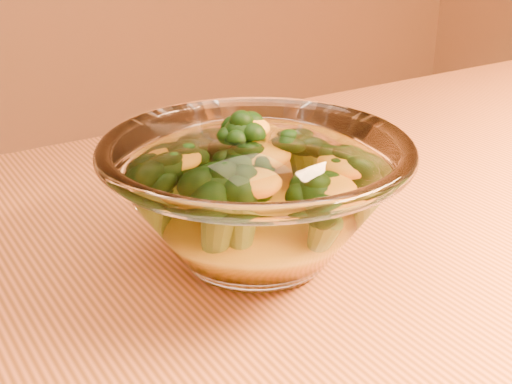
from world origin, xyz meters
The scene contains 3 objects.
glass_bowl centered at (-0.12, 0.10, 0.80)m, with size 0.20×0.20×0.09m.
cheese_sauce centered at (-0.12, 0.10, 0.78)m, with size 0.10×0.10×0.03m, color orange.
broccoli_heap centered at (-0.12, 0.11, 0.81)m, with size 0.13×0.13×0.07m.
Camera 1 is at (-0.34, -0.25, 0.99)m, focal length 50.00 mm.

